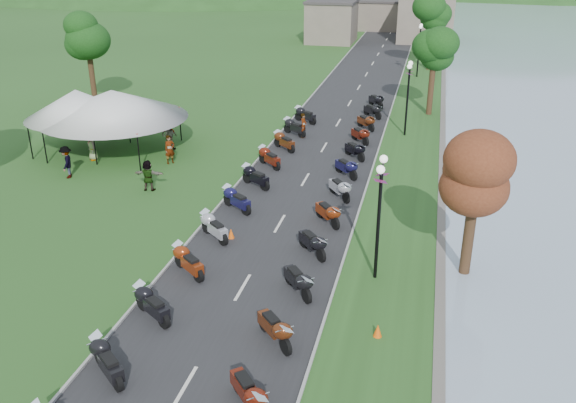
# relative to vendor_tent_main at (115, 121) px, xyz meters

# --- Properties ---
(road) EXTENTS (7.00, 120.00, 0.02)m
(road) POSITION_rel_vendor_tent_main_xyz_m (12.87, 9.81, -1.99)
(road) COLOR #29292B
(road) RESTS_ON ground
(far_building) EXTENTS (18.00, 16.00, 5.00)m
(far_building) POSITION_rel_vendor_tent_main_xyz_m (10.87, 54.81, 0.50)
(far_building) COLOR #796B5E
(far_building) RESTS_ON ground
(moto_row_left) EXTENTS (2.60, 45.02, 1.10)m
(moto_row_left) POSITION_rel_vendor_tent_main_xyz_m (10.41, -12.07, -1.45)
(moto_row_left) COLOR #331411
(moto_row_left) RESTS_ON ground
(moto_row_right) EXTENTS (2.60, 44.55, 1.10)m
(moto_row_right) POSITION_rel_vendor_tent_main_xyz_m (15.08, -5.95, -1.45)
(moto_row_right) COLOR #331411
(moto_row_right) RESTS_ON ground
(vendor_tent_main) EXTENTS (6.21, 6.21, 4.00)m
(vendor_tent_main) POSITION_rel_vendor_tent_main_xyz_m (0.00, 0.00, 0.00)
(vendor_tent_main) COLOR silver
(vendor_tent_main) RESTS_ON ground
(vendor_tent_side) EXTENTS (4.42, 4.42, 4.00)m
(vendor_tent_side) POSITION_rel_vendor_tent_main_xyz_m (-2.23, -0.41, 0.00)
(vendor_tent_side) COLOR silver
(vendor_tent_side) RESTS_ON ground
(tree_lakeside) EXTENTS (2.49, 2.49, 6.92)m
(tree_lakeside) POSITION_rel_vendor_tent_main_xyz_m (21.41, -10.91, 1.46)
(tree_lakeside) COLOR #1C5117
(tree_lakeside) RESTS_ON ground
(pedestrian_a) EXTENTS (0.78, 0.80, 1.78)m
(pedestrian_a) POSITION_rel_vendor_tent_main_xyz_m (4.27, -1.37, -2.00)
(pedestrian_a) COLOR slate
(pedestrian_a) RESTS_ON ground
(pedestrian_b) EXTENTS (0.93, 0.67, 1.72)m
(pedestrian_b) POSITION_rel_vendor_tent_main_xyz_m (3.10, 1.16, -2.00)
(pedestrian_b) COLOR slate
(pedestrian_b) RESTS_ON ground
(pedestrian_c) EXTENTS (0.90, 1.31, 1.87)m
(pedestrian_c) POSITION_rel_vendor_tent_main_xyz_m (-0.48, -4.99, -2.00)
(pedestrian_c) COLOR slate
(pedestrian_c) RESTS_ON ground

